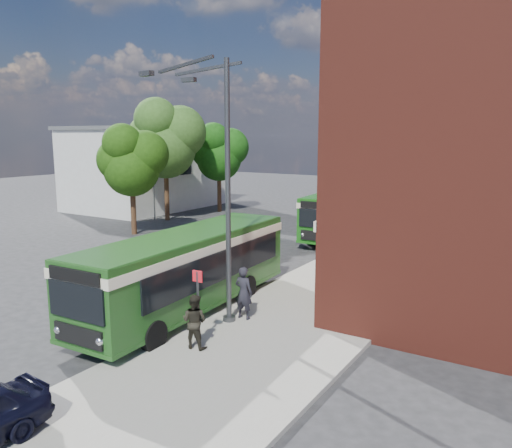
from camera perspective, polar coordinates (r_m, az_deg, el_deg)
The scene contains 14 objects.
ground at distance 22.48m, azimuth -11.07°, elevation -7.03°, with size 120.00×120.00×0.00m, color #262628.
pavement at distance 25.67m, azimuth 13.32°, elevation -4.79°, with size 6.00×48.00×0.15m, color gray.
kerb_line at distance 26.77m, azimuth 7.12°, elevation -4.13°, with size 0.12×48.00×0.01m, color beige.
white_building at distance 47.04m, azimuth -12.32°, elevation 6.34°, with size 9.40×13.40×7.30m.
flagpole at distance 39.54m, azimuth -11.67°, elevation 7.55°, with size 0.95×0.10×9.00m.
street_lamp at distance 16.95m, azimuth -4.24°, elevation 4.12°, with size 2.96×2.38×9.00m.
bus_stop_sign at distance 15.49m, azimuth -6.65°, elevation -8.96°, with size 0.35×0.08×2.52m.
bus_front at distance 18.64m, azimuth -7.81°, elevation -4.66°, with size 3.06×10.56×3.02m.
bus_rear at distance 33.37m, azimuth 10.56°, elevation 1.79°, with size 3.19×11.43×3.02m.
pedestrian_a at distance 17.70m, azimuth -1.42°, elevation -7.85°, with size 0.69×0.45×1.89m, color black.
pedestrian_b at distance 15.51m, azimuth -7.05°, elevation -10.98°, with size 0.82×0.64×1.68m, color black.
tree_left at distance 33.88m, azimuth -14.07°, elevation 7.11°, with size 4.34×4.12×7.32m.
tree_mid at distance 39.13m, azimuth -10.34°, elevation 9.64°, with size 5.54×5.27×9.36m.
tree_right at distance 43.15m, azimuth -4.25°, elevation 8.24°, with size 4.52×4.30×7.64m.
Camera 1 is at (14.82, -15.58, 6.54)m, focal length 35.00 mm.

